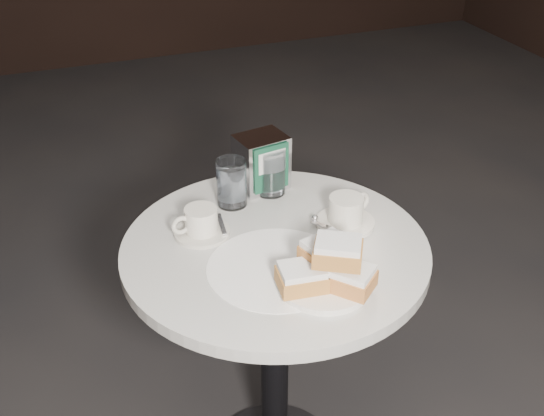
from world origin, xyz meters
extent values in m
cylinder|color=black|center=(0.00, 0.00, 0.36)|extent=(0.07, 0.07, 0.70)
cylinder|color=silver|center=(0.00, 0.00, 0.73)|extent=(0.70, 0.70, 0.03)
cylinder|color=white|center=(-0.03, -0.09, 0.75)|extent=(0.40, 0.40, 0.00)
cylinder|color=white|center=(0.04, -0.18, 0.75)|extent=(0.26, 0.26, 0.01)
cube|color=#C5843C|center=(-0.01, -0.18, 0.78)|extent=(0.10, 0.09, 0.04)
cube|color=white|center=(-0.01, -0.18, 0.80)|extent=(0.10, 0.08, 0.01)
cube|color=#CE813F|center=(0.08, -0.22, 0.78)|extent=(0.12, 0.12, 0.04)
cube|color=white|center=(0.08, -0.22, 0.80)|extent=(0.11, 0.11, 0.01)
cube|color=#D38641|center=(0.05, -0.15, 0.81)|extent=(0.11, 0.10, 0.04)
cube|color=white|center=(0.05, -0.15, 0.83)|extent=(0.10, 0.09, 0.01)
cube|color=#C6843D|center=(0.06, -0.20, 0.84)|extent=(0.12, 0.11, 0.04)
cube|color=white|center=(0.06, -0.20, 0.86)|extent=(0.11, 0.10, 0.01)
cylinder|color=beige|center=(-0.14, 0.10, 0.75)|extent=(0.15, 0.15, 0.01)
cylinder|color=white|center=(-0.14, 0.10, 0.78)|extent=(0.09, 0.09, 0.06)
cylinder|color=brown|center=(-0.14, 0.10, 0.81)|extent=(0.08, 0.08, 0.00)
torus|color=beige|center=(-0.19, 0.09, 0.78)|extent=(0.05, 0.02, 0.05)
cube|color=silver|center=(-0.09, 0.11, 0.76)|extent=(0.02, 0.09, 0.00)
sphere|color=silver|center=(-0.10, 0.15, 0.76)|extent=(0.02, 0.02, 0.02)
cylinder|color=white|center=(0.19, 0.02, 0.75)|extent=(0.18, 0.18, 0.01)
cylinder|color=white|center=(0.19, 0.02, 0.79)|extent=(0.10, 0.10, 0.06)
cylinder|color=#987253|center=(0.19, 0.02, 0.81)|extent=(0.10, 0.10, 0.00)
torus|color=silver|center=(0.23, 0.04, 0.79)|extent=(0.05, 0.03, 0.05)
cube|color=silver|center=(0.13, 0.00, 0.76)|extent=(0.07, 0.09, 0.00)
sphere|color=silver|center=(0.12, 0.05, 0.76)|extent=(0.02, 0.02, 0.02)
cylinder|color=silver|center=(-0.04, 0.20, 0.81)|extent=(0.08, 0.08, 0.12)
cylinder|color=silver|center=(-0.04, 0.20, 0.80)|extent=(0.07, 0.07, 0.10)
cylinder|color=white|center=(0.07, 0.22, 0.81)|extent=(0.10, 0.10, 0.12)
cylinder|color=silver|center=(0.07, 0.22, 0.80)|extent=(0.09, 0.09, 0.10)
cube|color=silver|center=(0.06, 0.26, 0.82)|extent=(0.14, 0.12, 0.14)
cube|color=#165037|center=(0.07, 0.21, 0.82)|extent=(0.10, 0.02, 0.12)
cube|color=white|center=(0.07, 0.21, 0.84)|extent=(0.08, 0.02, 0.06)
camera|label=1|loc=(-0.46, -1.19, 1.62)|focal=45.00mm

